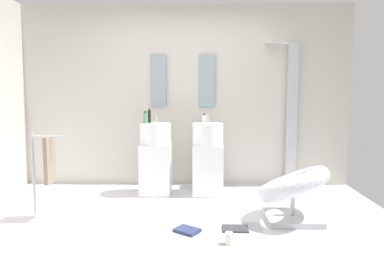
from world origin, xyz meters
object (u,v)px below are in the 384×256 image
shower_column (291,112)px  lounge_chair (293,189)px  soap_bottle_green (145,118)px  magazine_charcoal (235,229)px  soap_bottle_black (149,116)px  pedestal_sink_right (208,158)px  pedestal_sink_left (156,158)px  towel_rack (47,162)px  coffee_mug (229,238)px  soap_bottle_white (204,119)px  magazine_navy (187,230)px

shower_column → lounge_chair: (-0.31, -1.38, -0.73)m
soap_bottle_green → shower_column: bearing=12.3°
magazine_charcoal → soap_bottle_green: bearing=132.2°
lounge_chair → soap_bottle_black: bearing=147.9°
pedestal_sink_right → shower_column: bearing=18.7°
soap_bottle_black → pedestal_sink_left: bearing=-38.7°
towel_rack → soap_bottle_black: 1.47m
soap_bottle_green → pedestal_sink_left: bearing=15.5°
pedestal_sink_left → soap_bottle_black: (-0.09, 0.07, 0.56)m
towel_rack → coffee_mug: towel_rack is taller
soap_bottle_white → pedestal_sink_right: bearing=-71.2°
soap_bottle_green → soap_bottle_white: (0.78, 0.17, -0.02)m
pedestal_sink_left → pedestal_sink_right: (0.70, 0.00, 0.00)m
magazine_navy → soap_bottle_black: bearing=145.6°
soap_bottle_black → pedestal_sink_right: bearing=-5.0°
shower_column → soap_bottle_white: 1.27m
towel_rack → shower_column: bearing=25.4°
pedestal_sink_right → magazine_navy: bearing=-99.9°
magazine_navy → towel_rack: bearing=-158.8°
soap_bottle_green → soap_bottle_white: size_ratio=1.34×
magazine_navy → soap_bottle_green: soap_bottle_green is taller
pedestal_sink_left → lounge_chair: size_ratio=0.97×
soap_bottle_green → soap_bottle_white: bearing=12.3°
pedestal_sink_left → coffee_mug: 1.85m
lounge_chair → towel_rack: (-2.61, -0.01, 0.28)m
lounge_chair → magazine_charcoal: (-0.63, -0.28, -0.33)m
magazine_navy → pedestal_sink_right: bearing=114.1°
pedestal_sink_right → magazine_charcoal: bearing=-78.9°
coffee_mug → soap_bottle_green: (-0.97, 1.56, 0.96)m
pedestal_sink_left → towel_rack: bearing=-136.5°
towel_rack → soap_bottle_green: size_ratio=5.88×
pedestal_sink_right → magazine_navy: (-0.23, -1.32, -0.45)m
towel_rack → coffee_mug: 2.06m
soap_bottle_green → soap_bottle_black: 0.11m
shower_column → magazine_navy: size_ratio=8.96×
pedestal_sink_left → shower_column: shower_column is taller
pedestal_sink_right → magazine_charcoal: pedestal_sink_right is taller
coffee_mug → soap_bottle_white: soap_bottle_white is taller
pedestal_sink_right → shower_column: 1.39m
pedestal_sink_left → soap_bottle_green: (-0.12, -0.03, 0.54)m
magazine_charcoal → soap_bottle_black: soap_bottle_black is taller
shower_column → magazine_navy: (-1.42, -1.72, -1.05)m
pedestal_sink_left → soap_bottle_black: bearing=141.3°
pedestal_sink_right → soap_bottle_green: soap_bottle_green is taller
shower_column → soap_bottle_white: bearing=-167.8°
shower_column → pedestal_sink_right: bearing=-161.3°
towel_rack → soap_bottle_black: (0.95, 1.05, 0.41)m
pedestal_sink_right → towel_rack: (-1.73, -0.98, 0.15)m
shower_column → soap_bottle_green: bearing=-167.7°
soap_bottle_white → shower_column: bearing=12.2°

